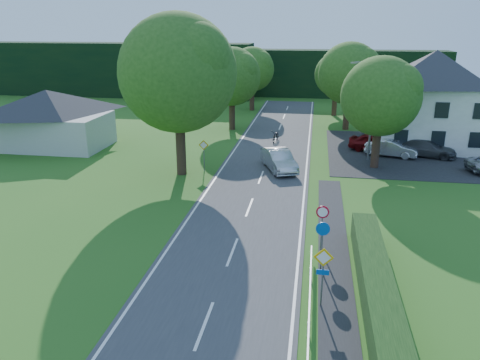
% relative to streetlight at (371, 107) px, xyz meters
% --- Properties ---
extents(road, '(7.00, 80.00, 0.04)m').
position_rel_streetlight_xyz_m(road, '(-8.06, -10.00, -4.44)').
color(road, '#3B3A3D').
rests_on(road, ground).
extents(parking_pad, '(14.00, 16.00, 0.04)m').
position_rel_streetlight_xyz_m(parking_pad, '(3.94, 3.00, -4.44)').
color(parking_pad, black).
rests_on(parking_pad, ground).
extents(line_edge_left, '(0.12, 80.00, 0.01)m').
position_rel_streetlight_xyz_m(line_edge_left, '(-11.31, -10.00, -4.42)').
color(line_edge_left, white).
rests_on(line_edge_left, road).
extents(line_edge_right, '(0.12, 80.00, 0.01)m').
position_rel_streetlight_xyz_m(line_edge_right, '(-4.81, -10.00, -4.42)').
color(line_edge_right, white).
rests_on(line_edge_right, road).
extents(line_centre, '(0.12, 80.00, 0.01)m').
position_rel_streetlight_xyz_m(line_centre, '(-8.06, -10.00, -4.42)').
color(line_centre, white).
rests_on(line_centre, road).
extents(tree_main, '(9.40, 9.40, 11.64)m').
position_rel_streetlight_xyz_m(tree_main, '(-14.06, -6.00, 1.36)').
color(tree_main, '#295118').
rests_on(tree_main, ground).
extents(tree_left_far, '(7.00, 7.00, 8.58)m').
position_rel_streetlight_xyz_m(tree_left_far, '(-13.06, 10.00, -0.17)').
color(tree_left_far, '#295118').
rests_on(tree_left_far, ground).
extents(tree_right_far, '(7.40, 7.40, 9.09)m').
position_rel_streetlight_xyz_m(tree_right_far, '(-1.06, 12.00, 0.08)').
color(tree_right_far, '#295118').
rests_on(tree_right_far, ground).
extents(tree_left_back, '(6.60, 6.60, 8.07)m').
position_rel_streetlight_xyz_m(tree_left_back, '(-12.56, 22.00, -0.43)').
color(tree_left_back, '#295118').
rests_on(tree_left_back, ground).
extents(tree_right_back, '(6.20, 6.20, 7.56)m').
position_rel_streetlight_xyz_m(tree_right_back, '(-2.06, 20.00, -0.68)').
color(tree_right_back, '#295118').
rests_on(tree_right_back, ground).
extents(tree_right_mid, '(7.00, 7.00, 8.58)m').
position_rel_streetlight_xyz_m(tree_right_mid, '(0.44, -2.00, -0.17)').
color(tree_right_mid, '#295118').
rests_on(tree_right_mid, ground).
extents(treeline_left, '(44.00, 6.00, 8.00)m').
position_rel_streetlight_xyz_m(treeline_left, '(-36.06, 32.00, -0.46)').
color(treeline_left, black).
rests_on(treeline_left, ground).
extents(treeline_right, '(30.00, 5.00, 7.00)m').
position_rel_streetlight_xyz_m(treeline_right, '(-0.06, 36.00, -0.96)').
color(treeline_right, black).
rests_on(treeline_right, ground).
extents(bungalow_left, '(11.00, 6.50, 5.20)m').
position_rel_streetlight_xyz_m(bungalow_left, '(-28.06, 0.00, -1.75)').
color(bungalow_left, '#B4B3AF').
rests_on(bungalow_left, ground).
extents(house_white, '(10.60, 8.40, 8.60)m').
position_rel_streetlight_xyz_m(house_white, '(5.94, 6.00, -0.06)').
color(house_white, silver).
rests_on(house_white, ground).
extents(streetlight, '(2.03, 0.18, 8.00)m').
position_rel_streetlight_xyz_m(streetlight, '(0.00, 0.00, 0.00)').
color(streetlight, slate).
rests_on(streetlight, ground).
extents(sign_priority_right, '(0.78, 0.09, 2.59)m').
position_rel_streetlight_xyz_m(sign_priority_right, '(-3.76, -22.02, -2.67)').
color(sign_priority_right, slate).
rests_on(sign_priority_right, ground).
extents(sign_roundabout, '(0.64, 0.08, 2.37)m').
position_rel_streetlight_xyz_m(sign_roundabout, '(-3.76, -19.02, -2.79)').
color(sign_roundabout, slate).
rests_on(sign_roundabout, ground).
extents(sign_speed_limit, '(0.64, 0.11, 2.37)m').
position_rel_streetlight_xyz_m(sign_speed_limit, '(-3.76, -17.03, -2.70)').
color(sign_speed_limit, slate).
rests_on(sign_speed_limit, ground).
extents(sign_priority_left, '(0.78, 0.09, 2.44)m').
position_rel_streetlight_xyz_m(sign_priority_left, '(-12.56, -5.02, -2.75)').
color(sign_priority_left, slate).
rests_on(sign_priority_left, ground).
extents(moving_car, '(3.38, 5.11, 1.59)m').
position_rel_streetlight_xyz_m(moving_car, '(-6.92, -3.96, -3.63)').
color(moving_car, '#B1B2B6').
rests_on(moving_car, road).
extents(motorcycle, '(1.02, 2.22, 1.12)m').
position_rel_streetlight_xyz_m(motorcycle, '(-7.95, 5.12, -3.86)').
color(motorcycle, black).
rests_on(motorcycle, road).
extents(parked_car_red, '(4.95, 3.53, 1.57)m').
position_rel_streetlight_xyz_m(parked_car_red, '(1.03, 2.79, -3.64)').
color(parked_car_red, '#670B0E').
rests_on(parked_car_red, parking_pad).
extents(parked_car_silver_a, '(4.52, 2.46, 1.41)m').
position_rel_streetlight_xyz_m(parked_car_silver_a, '(2.16, 1.50, -3.72)').
color(parked_car_silver_a, silver).
rests_on(parked_car_silver_a, parking_pad).
extents(parked_car_grey, '(5.27, 3.29, 1.42)m').
position_rel_streetlight_xyz_m(parked_car_grey, '(5.07, 2.00, -3.71)').
color(parked_car_grey, '#46484B').
rests_on(parked_car_grey, parking_pad).
extents(parasol, '(2.79, 2.82, 2.05)m').
position_rel_streetlight_xyz_m(parasol, '(5.00, 5.00, -3.40)').
color(parasol, '#AA240D').
rests_on(parasol, parking_pad).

